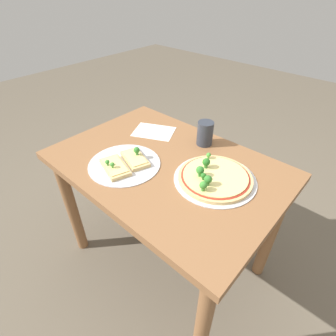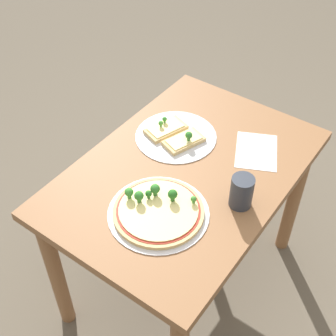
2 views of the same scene
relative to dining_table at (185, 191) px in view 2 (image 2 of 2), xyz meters
The scene contains 6 objects.
ground_plane 0.60m from the dining_table, ahead, with size 8.00×8.00×0.00m, color brown.
dining_table is the anchor object (origin of this frame).
pizza_tray_whole 0.26m from the dining_table, 10.88° to the left, with size 0.34×0.34×0.07m.
pizza_tray_slice 0.22m from the dining_table, 132.39° to the right, with size 0.32×0.32×0.06m.
drinking_cup 0.30m from the dining_table, 82.20° to the left, with size 0.08×0.08×0.12m, color #2D333D.
paper_menu 0.31m from the dining_table, 145.54° to the left, with size 0.21×0.15×0.00m, color white.
Camera 2 is at (1.02, 0.66, 1.89)m, focal length 50.00 mm.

